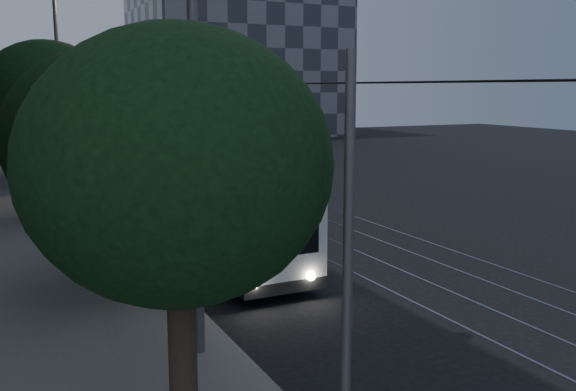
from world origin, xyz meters
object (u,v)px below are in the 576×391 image
at_px(car_white_d, 82,154).
at_px(pickup_silver, 125,199).
at_px(car_white_b, 97,167).
at_px(car_white_c, 78,167).
at_px(streetlamp_near, 214,60).
at_px(streetlamp_far, 67,65).
at_px(car_white_a, 118,176).
at_px(trolleybus, 210,208).

bearing_deg(car_white_d, pickup_silver, -80.63).
height_order(car_white_b, car_white_c, car_white_b).
distance_m(streetlamp_near, streetlamp_far, 23.85).
xyz_separation_m(car_white_a, streetlamp_far, (-2.27, 0.65, 5.92)).
height_order(pickup_silver, car_white_a, pickup_silver).
bearing_deg(pickup_silver, trolleybus, -76.21).
height_order(car_white_a, streetlamp_near, streetlamp_near).
relative_size(trolleybus, streetlamp_near, 1.15).
xyz_separation_m(trolleybus, streetlamp_near, (-2.49, -7.88, 4.47)).
xyz_separation_m(car_white_a, car_white_b, (-0.22, 5.70, -0.12)).
bearing_deg(streetlamp_near, car_white_b, 85.78).
bearing_deg(car_white_c, car_white_b, -42.70).
bearing_deg(car_white_b, car_white_c, 160.17).
distance_m(car_white_d, streetlamp_far, 13.42).
bearing_deg(car_white_a, trolleybus, -75.16).
relative_size(trolleybus, streetlamp_far, 1.03).
xyz_separation_m(pickup_silver, car_white_a, (1.26, 8.14, -0.07)).
xyz_separation_m(pickup_silver, streetlamp_near, (-1.09, -15.04, 5.20)).
relative_size(car_white_a, streetlamp_far, 0.40).
xyz_separation_m(car_white_d, streetlamp_near, (-2.21, -35.70, 5.26)).
relative_size(pickup_silver, streetlamp_far, 0.54).
distance_m(car_white_b, streetlamp_far, 8.14).
distance_m(trolleybus, pickup_silver, 7.34).
distance_m(car_white_b, car_white_c, 1.21).
xyz_separation_m(pickup_silver, car_white_b, (1.04, 13.85, -0.19)).
distance_m(trolleybus, car_white_c, 21.68).
bearing_deg(streetlamp_far, car_white_d, 79.76).
xyz_separation_m(trolleybus, car_white_d, (-0.27, 27.82, -0.79)).
bearing_deg(trolleybus, streetlamp_far, 97.44).
relative_size(trolleybus, car_white_c, 3.03).
bearing_deg(trolleybus, car_white_d, 89.40).
bearing_deg(streetlamp_near, pickup_silver, 85.87).
relative_size(car_white_b, car_white_d, 0.97).
bearing_deg(streetlamp_near, car_white_d, 86.45).
distance_m(car_white_a, car_white_c, 6.43).
distance_m(pickup_silver, car_white_d, 20.68).
relative_size(streetlamp_near, streetlamp_far, 0.89).
relative_size(car_white_c, streetlamp_near, 0.38).
height_order(car_white_c, streetlamp_near, streetlamp_near).
distance_m(car_white_d, streetlamp_near, 36.15).
height_order(trolleybus, car_white_b, trolleybus).
bearing_deg(streetlamp_far, car_white_c, 79.84).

